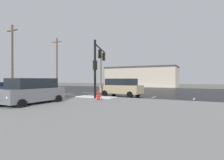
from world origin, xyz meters
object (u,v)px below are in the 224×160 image
at_px(sedan_navy, 2,88).
at_px(utility_pole_mid, 12,57).
at_px(traffic_signal_mast, 98,60).
at_px(suv_tan, 121,87).
at_px(utility_pole_distant, 101,69).
at_px(fire_hydrant, 98,96).
at_px(suv_grey, 33,91).
at_px(utility_pole_far, 57,63).

bearing_deg(sedan_navy, utility_pole_mid, 92.40).
xyz_separation_m(traffic_signal_mast, suv_tan, (1.45, 2.72, -2.87)).
relative_size(traffic_signal_mast, utility_pole_distant, 0.66).
distance_m(fire_hydrant, suv_tan, 5.64).
bearing_deg(suv_grey, utility_pole_distant, -158.18).
relative_size(suv_tan, suv_grey, 1.03).
height_order(suv_tan, utility_pole_mid, utility_pole_mid).
bearing_deg(traffic_signal_mast, sedan_navy, 77.15).
xyz_separation_m(suv_grey, utility_pole_distant, (-11.74, 30.17, 3.39)).
xyz_separation_m(traffic_signal_mast, suv_grey, (-1.62, -6.84, -2.87)).
relative_size(fire_hydrant, sedan_navy, 0.17).
distance_m(utility_pole_far, utility_pole_distant, 13.83).
bearing_deg(utility_pole_distant, traffic_signal_mast, -60.20).
bearing_deg(fire_hydrant, sedan_navy, 175.60).
relative_size(fire_hydrant, utility_pole_far, 0.08).
relative_size(fire_hydrant, utility_pole_distant, 0.09).
bearing_deg(utility_pole_far, fire_hydrant, -36.51).
distance_m(utility_pole_mid, utility_pole_far, 9.85).
xyz_separation_m(utility_pole_mid, utility_pole_far, (-1.13, 9.78, 0.15)).
distance_m(utility_pole_mid, utility_pole_distant, 23.49).
xyz_separation_m(suv_grey, utility_pole_far, (-13.53, 16.48, 4.09)).
relative_size(suv_tan, utility_pole_mid, 0.52).
bearing_deg(sedan_navy, suv_tan, 13.73).
bearing_deg(utility_pole_mid, traffic_signal_mast, 0.57).
bearing_deg(suv_tan, utility_pole_far, -16.28).
distance_m(suv_tan, utility_pole_distant, 25.61).
relative_size(traffic_signal_mast, fire_hydrant, 7.14).
xyz_separation_m(fire_hydrant, sedan_navy, (-15.66, 1.21, 0.32)).
bearing_deg(utility_pole_mid, fire_hydrant, -9.87).
distance_m(traffic_signal_mast, fire_hydrant, 4.81).
bearing_deg(suv_tan, fire_hydrant, 99.64).
xyz_separation_m(fire_hydrant, utility_pole_distant, (-15.13, 26.22, 3.95)).
distance_m(fire_hydrant, sedan_navy, 15.71).
bearing_deg(suv_grey, utility_pole_mid, -117.83).
height_order(sedan_navy, suv_grey, suv_grey).
height_order(sedan_navy, utility_pole_distant, utility_pole_distant).
bearing_deg(utility_pole_far, suv_tan, -22.64).
relative_size(fire_hydrant, utility_pole_mid, 0.08).
bearing_deg(fire_hydrant, suv_tan, 93.27).
bearing_deg(suv_grey, traffic_signal_mast, 167.20).
distance_m(suv_tan, utility_pole_far, 18.45).
bearing_deg(traffic_signal_mast, utility_pole_distant, 10.07).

